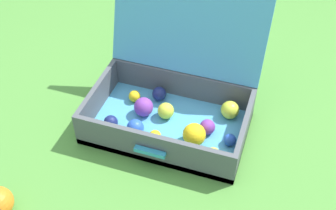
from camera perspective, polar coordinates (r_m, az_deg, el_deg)
name	(u,v)px	position (r m, az deg, el deg)	size (l,w,h in m)	color
ground_plane	(186,145)	(1.56, 2.39, -5.36)	(16.00, 16.00, 0.00)	#4C8C38
open_suitcase	(174,97)	(1.58, 0.83, 1.02)	(0.58, 0.50, 0.48)	#4799C6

